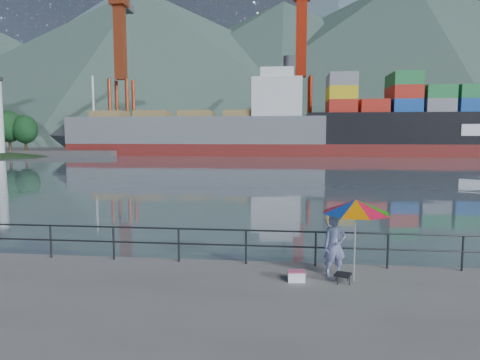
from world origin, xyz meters
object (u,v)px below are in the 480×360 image
Objects in this scene: beach_umbrella at (356,207)px; cooler_bag at (296,277)px; fisherman at (335,246)px; bulk_carrier at (206,132)px.

cooler_bag is at bearing -172.44° from beach_umbrella.
bulk_carrier is (-16.58, 69.37, 3.35)m from fisherman.
fisherman is 1.33m from cooler_bag.
beach_umbrella is (0.47, -0.30, 1.11)m from fisherman.
beach_umbrella reaches higher than cooler_bag.
beach_umbrella is at bearing -44.72° from fisherman.
beach_umbrella is 0.04× the size of bulk_carrier.
fisherman is at bearing -76.56° from bulk_carrier.
bulk_carrier is at bearing 91.56° from fisherman.
beach_umbrella is at bearing 3.08° from cooler_bag.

